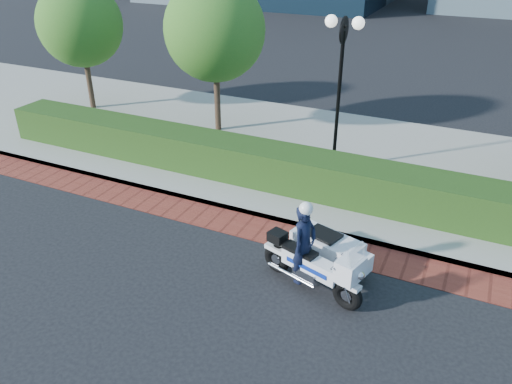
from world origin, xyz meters
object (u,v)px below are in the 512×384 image
at_px(police_motorcycle, 317,253).
at_px(lamppost, 341,71).
at_px(tree_a, 80,24).
at_px(tree_b, 215,31).

bearing_deg(police_motorcycle, lamppost, 120.73).
height_order(lamppost, police_motorcycle, lamppost).
height_order(tree_a, tree_b, tree_b).
bearing_deg(tree_a, tree_b, 0.00).
relative_size(lamppost, police_motorcycle, 1.85).
height_order(lamppost, tree_b, tree_b).
height_order(tree_b, police_motorcycle, tree_b).
relative_size(lamppost, tree_a, 0.92).
distance_m(lamppost, tree_b, 4.71).
bearing_deg(tree_b, police_motorcycle, -47.47).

